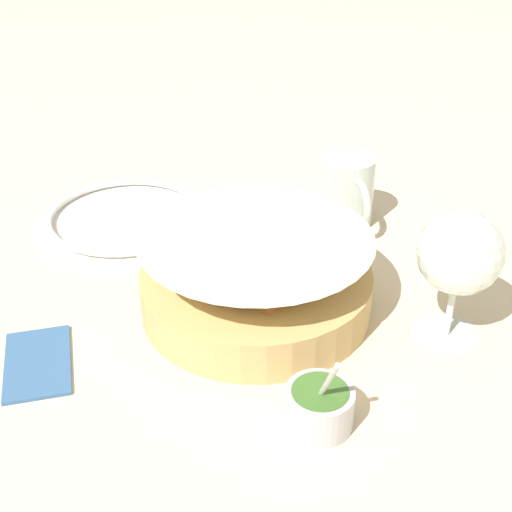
{
  "coord_description": "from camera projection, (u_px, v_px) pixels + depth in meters",
  "views": [
    {
      "loc": [
        0.62,
        -0.14,
        0.46
      ],
      "look_at": [
        0.01,
        0.03,
        0.07
      ],
      "focal_mm": 50.0,
      "sensor_mm": 36.0,
      "label": 1
    }
  ],
  "objects": [
    {
      "name": "food_basket",
      "position": [
        256.0,
        278.0,
        0.76
      ],
      "size": [
        0.25,
        0.25,
        0.09
      ],
      "color": "tan",
      "rests_on": "ground_plane"
    },
    {
      "name": "wine_glass",
      "position": [
        460.0,
        256.0,
        0.69
      ],
      "size": [
        0.09,
        0.09,
        0.14
      ],
      "color": "silver",
      "rests_on": "ground_plane"
    },
    {
      "name": "side_plate",
      "position": [
        126.0,
        217.0,
        0.95
      ],
      "size": [
        0.22,
        0.22,
        0.01
      ],
      "color": "white",
      "rests_on": "ground_plane"
    },
    {
      "name": "sauce_cup",
      "position": [
        319.0,
        406.0,
        0.63
      ],
      "size": [
        0.07,
        0.06,
        0.1
      ],
      "color": "#B7B7BC",
      "rests_on": "ground_plane"
    },
    {
      "name": "ground_plane",
      "position": [
        230.0,
        308.0,
        0.79
      ],
      "size": [
        4.0,
        4.0,
        0.0
      ],
      "primitive_type": "plane",
      "color": "beige"
    },
    {
      "name": "napkin",
      "position": [
        37.0,
        361.0,
        0.7
      ],
      "size": [
        0.11,
        0.07,
        0.01
      ],
      "color": "#38608E",
      "rests_on": "ground_plane"
    },
    {
      "name": "beer_mug",
      "position": [
        347.0,
        194.0,
        0.93
      ],
      "size": [
        0.11,
        0.07,
        0.09
      ],
      "color": "silver",
      "rests_on": "ground_plane"
    }
  ]
}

